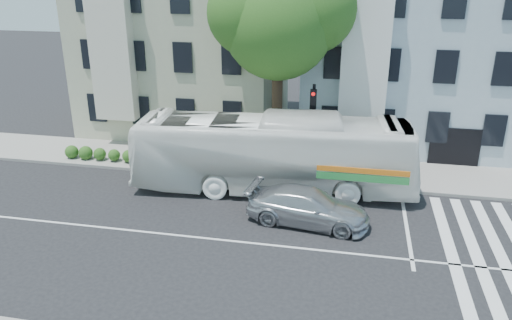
# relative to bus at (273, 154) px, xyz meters

# --- Properties ---
(ground) EXTENTS (120.00, 120.00, 0.00)m
(ground) POSITION_rel_bus_xyz_m (-0.36, -5.20, -1.85)
(ground) COLOR black
(ground) RESTS_ON ground
(sidewalk_far) EXTENTS (80.00, 4.00, 0.15)m
(sidewalk_far) POSITION_rel_bus_xyz_m (-0.36, 2.80, -1.78)
(sidewalk_far) COLOR gray
(sidewalk_far) RESTS_ON ground
(building_left) EXTENTS (12.00, 10.00, 11.00)m
(building_left) POSITION_rel_bus_xyz_m (-7.36, 9.80, 3.65)
(building_left) COLOR #ABAD91
(building_left) RESTS_ON ground
(building_right) EXTENTS (12.00, 10.00, 11.00)m
(building_right) POSITION_rel_bus_xyz_m (6.64, 9.80, 3.65)
(building_right) COLOR #A4B5C4
(building_right) RESTS_ON ground
(street_tree) EXTENTS (7.30, 5.90, 11.10)m
(street_tree) POSITION_rel_bus_xyz_m (-0.30, 3.54, 5.98)
(street_tree) COLOR #2D2116
(street_tree) RESTS_ON ground
(bus) EXTENTS (4.25, 13.54, 3.71)m
(bus) POSITION_rel_bus_xyz_m (0.00, 0.00, 0.00)
(bus) COLOR white
(bus) RESTS_ON ground
(sedan) EXTENTS (2.75, 5.38, 1.50)m
(sedan) POSITION_rel_bus_xyz_m (2.02, -3.05, -1.11)
(sedan) COLOR silver
(sedan) RESTS_ON ground
(hedge) EXTENTS (8.19, 3.98, 0.70)m
(hedge) POSITION_rel_bus_xyz_m (-7.39, 1.60, -1.35)
(hedge) COLOR #26591C
(hedge) RESTS_ON sidewalk_far
(traffic_signal) EXTENTS (0.50, 0.55, 4.77)m
(traffic_signal) POSITION_rel_bus_xyz_m (1.64, 2.13, 1.23)
(traffic_signal) COLOR black
(traffic_signal) RESTS_ON ground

